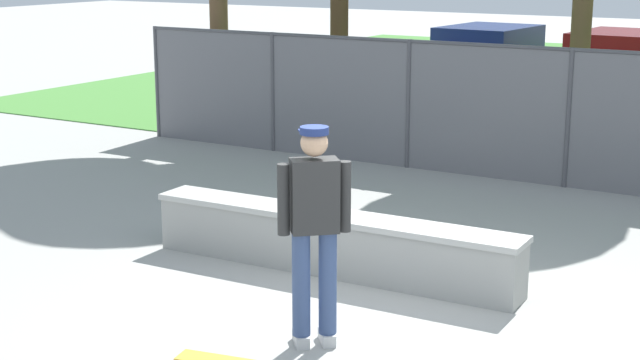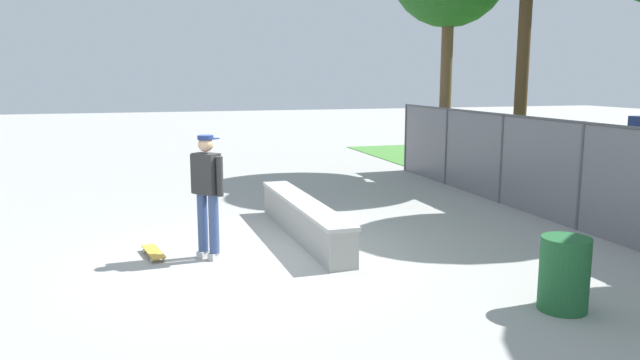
# 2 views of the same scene
# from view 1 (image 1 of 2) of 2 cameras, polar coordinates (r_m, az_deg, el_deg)

# --- Properties ---
(ground_plane) EXTENTS (80.00, 80.00, 0.00)m
(ground_plane) POSITION_cam_1_polar(r_m,az_deg,el_deg) (8.48, 2.74, -8.59)
(ground_plane) COLOR #9E9E99
(concrete_ledge) EXTENTS (4.02, 0.58, 0.62)m
(concrete_ledge) POSITION_cam_1_polar(r_m,az_deg,el_deg) (9.71, 0.66, -3.73)
(concrete_ledge) COLOR #999993
(concrete_ledge) RESTS_ON ground
(skateboarder) EXTENTS (0.47, 0.44, 1.84)m
(skateboarder) POSITION_cam_1_polar(r_m,az_deg,el_deg) (7.73, -0.34, -2.72)
(skateboarder) COLOR beige
(skateboarder) RESTS_ON ground
(chainlink_fence) EXTENTS (14.50, 0.07, 1.92)m
(chainlink_fence) POSITION_cam_1_polar(r_m,az_deg,el_deg) (13.47, 14.55, 3.88)
(chainlink_fence) COLOR #4C4C51
(chainlink_fence) RESTS_ON ground
(car_blue) EXTENTS (2.25, 4.32, 1.66)m
(car_blue) POSITION_cam_1_polar(r_m,az_deg,el_deg) (20.24, 9.80, 6.66)
(car_blue) COLOR #233D9E
(car_blue) RESTS_ON ground
(car_red) EXTENTS (2.25, 4.32, 1.66)m
(car_red) POSITION_cam_1_polar(r_m,az_deg,el_deg) (19.48, 17.31, 5.99)
(car_red) COLOR #B21E1E
(car_red) RESTS_ON ground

